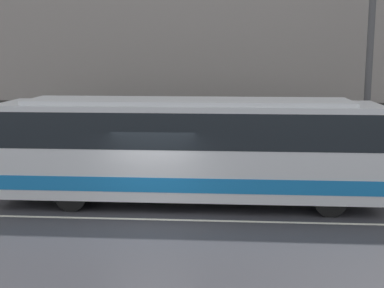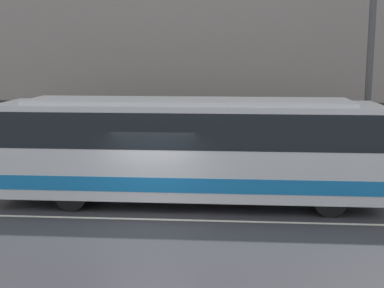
# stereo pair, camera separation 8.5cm
# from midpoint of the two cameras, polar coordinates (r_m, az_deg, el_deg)

# --- Properties ---
(ground_plane) EXTENTS (60.00, 60.00, 0.00)m
(ground_plane) POSITION_cam_midpoint_polar(r_m,az_deg,el_deg) (15.79, -4.25, -8.03)
(ground_plane) COLOR #333338
(sidewalk) EXTENTS (60.00, 2.85, 0.18)m
(sidewalk) POSITION_cam_midpoint_polar(r_m,az_deg,el_deg) (20.96, -2.05, -3.22)
(sidewalk) COLOR #A09E99
(sidewalk) RESTS_ON ground_plane
(building_facade) EXTENTS (60.00, 0.35, 13.07)m
(building_facade) POSITION_cam_midpoint_polar(r_m,az_deg,el_deg) (22.01, -1.68, 13.77)
(building_facade) COLOR gray
(building_facade) RESTS_ON ground_plane
(lane_stripe) EXTENTS (54.00, 0.14, 0.01)m
(lane_stripe) POSITION_cam_midpoint_polar(r_m,az_deg,el_deg) (15.79, -4.25, -8.01)
(lane_stripe) COLOR beige
(lane_stripe) RESTS_ON ground_plane
(transit_bus) EXTENTS (11.84, 2.53, 3.36)m
(transit_bus) POSITION_cam_midpoint_polar(r_m,az_deg,el_deg) (16.94, -0.25, -0.15)
(transit_bus) COLOR silver
(transit_bus) RESTS_ON ground_plane
(utility_pole_near) EXTENTS (0.24, 0.24, 8.86)m
(utility_pole_near) POSITION_cam_midpoint_polar(r_m,az_deg,el_deg) (19.93, 18.58, 8.71)
(utility_pole_near) COLOR #4C4C4F
(utility_pole_near) RESTS_ON sidewalk
(pedestrian_waiting) EXTENTS (0.36, 0.36, 1.65)m
(pedestrian_waiting) POSITION_cam_midpoint_polar(r_m,az_deg,el_deg) (21.19, -3.48, -0.71)
(pedestrian_waiting) COLOR #1E5933
(pedestrian_waiting) RESTS_ON sidewalk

